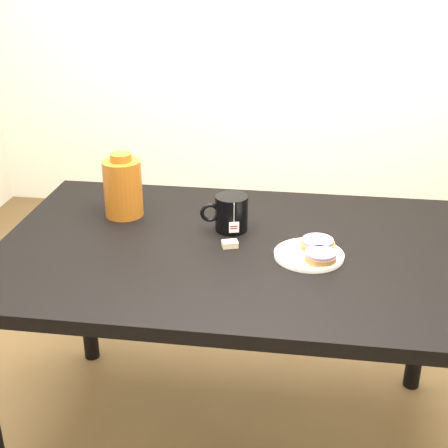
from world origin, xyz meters
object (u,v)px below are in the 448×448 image
Objects in this scene: table at (235,271)px; teabag_pouch at (230,244)px; bagel_front at (321,256)px; bagel_package at (123,187)px; mug at (231,213)px; plate at (309,254)px; bagel_back at (318,244)px.

table is 31.11× the size of teabag_pouch.
bagel_package is (-0.63, 0.25, 0.07)m from bagel_front.
mug is at bearing -10.25° from bagel_package.
teabag_pouch is (-0.26, 0.07, -0.02)m from bagel_front.
bagel_package is at bearing 158.32° from bagel_front.
bagel_package is at bearing 160.54° from plate.
plate is at bearing -19.46° from bagel_package.
teabag_pouch is (-0.23, 0.03, 0.00)m from plate.
bagel_front reaches higher than teabag_pouch.
plate is at bearing -46.82° from mug.
plate is at bearing -10.22° from table.
bagel_back is 0.25m from teabag_pouch.
plate is 0.05m from bagel_back.
bagel_package is at bearing 154.14° from mug.
plate is (0.22, -0.04, 0.09)m from table.
bagel_back is at bearing 0.04° from table.
teabag_pouch is at bearing 165.09° from bagel_front.
mug is at bearing 145.83° from bagel_front.
mug is at bearing 157.81° from bagel_back.
bagel_back reaches higher than table.
plate is 1.59× the size of bagel_front.
plate is 0.23m from teabag_pouch.
bagel_front is (0.25, -0.08, 0.11)m from table.
bagel_package is (-0.60, 0.21, 0.09)m from plate.
mug is 0.37m from bagel_package.
bagel_back is (0.24, 0.00, 0.11)m from table.
bagel_front reaches higher than table.
bagel_package reaches higher than bagel_back.
table is 0.46m from bagel_package.
bagel_front is 0.27m from teabag_pouch.
bagel_front is 2.76× the size of teabag_pouch.
bagel_back is 0.08m from bagel_front.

